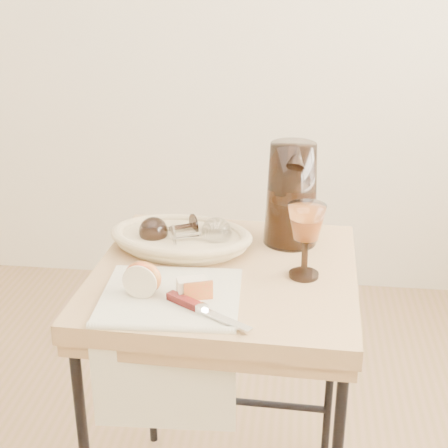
% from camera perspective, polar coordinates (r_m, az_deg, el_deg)
% --- Properties ---
extents(side_table, '(0.62, 0.62, 0.76)m').
position_cam_1_polar(side_table, '(1.70, 0.08, -15.60)').
color(side_table, brown).
rests_on(side_table, floor).
extents(tea_towel, '(0.30, 0.28, 0.01)m').
position_cam_1_polar(tea_towel, '(1.38, -4.73, -6.35)').
color(tea_towel, '#F6EDC3').
rests_on(tea_towel, side_table).
extents(bread_basket, '(0.33, 0.25, 0.04)m').
position_cam_1_polar(bread_basket, '(1.58, -3.81, -1.50)').
color(bread_basket, '#9F8A57').
rests_on(bread_basket, side_table).
extents(goblet_lying_a, '(0.14, 0.12, 0.07)m').
position_cam_1_polar(goblet_lying_a, '(1.59, -4.71, -0.40)').
color(goblet_lying_a, '#2E1E18').
rests_on(goblet_lying_a, bread_basket).
extents(goblet_lying_b, '(0.14, 0.11, 0.08)m').
position_cam_1_polar(goblet_lying_b, '(1.55, -2.30, -0.92)').
color(goblet_lying_b, white).
rests_on(goblet_lying_b, bread_basket).
extents(pitcher, '(0.22, 0.28, 0.30)m').
position_cam_1_polar(pitcher, '(1.59, 6.01, 2.66)').
color(pitcher, black).
rests_on(pitcher, side_table).
extents(wine_goblet, '(0.10, 0.10, 0.17)m').
position_cam_1_polar(wine_goblet, '(1.43, 7.23, -1.50)').
color(wine_goblet, white).
rests_on(wine_goblet, side_table).
extents(apple_half, '(0.08, 0.05, 0.07)m').
position_cam_1_polar(apple_half, '(1.37, -7.18, -4.72)').
color(apple_half, red).
rests_on(apple_half, tea_towel).
extents(apple_wedge, '(0.07, 0.05, 0.04)m').
position_cam_1_polar(apple_wedge, '(1.35, -2.84, -5.64)').
color(apple_wedge, beige).
rests_on(apple_wedge, tea_towel).
extents(table_knife, '(0.19, 0.13, 0.02)m').
position_cam_1_polar(table_knife, '(1.30, -1.73, -7.59)').
color(table_knife, silver).
rests_on(table_knife, tea_towel).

